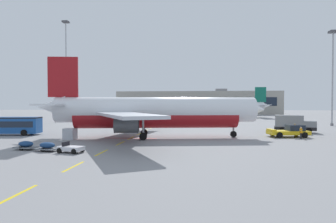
{
  "coord_description": "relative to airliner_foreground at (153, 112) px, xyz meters",
  "views": [
    {
      "loc": [
        28.18,
        -19.87,
        5.11
      ],
      "look_at": [
        23.24,
        26.25,
        3.95
      ],
      "focal_mm": 30.4,
      "sensor_mm": 36.0,
      "label": 1
    }
  ],
  "objects": [
    {
      "name": "airliner_foreground",
      "position": [
        0.0,
        0.0,
        0.0
      ],
      "size": [
        34.75,
        34.17,
        12.2
      ],
      "color": "white",
      "rests_on": "ground"
    },
    {
      "name": "pushback_tug",
      "position": [
        21.13,
        3.48,
        -3.05
      ],
      "size": [
        6.3,
        3.75,
        2.08
      ],
      "color": "yellow",
      "rests_on": "ground"
    },
    {
      "name": "ground_power_truck",
      "position": [
        24.18,
        11.24,
        -2.3
      ],
      "size": [
        7.37,
        4.04,
        3.14
      ],
      "color": "black",
      "rests_on": "ground"
    },
    {
      "name": "apron_paint_markings",
      "position": [
        -3.29,
        15.17,
        -3.95
      ],
      "size": [
        8.0,
        95.86,
        0.01
      ],
      "color": "yellow",
      "rests_on": "ground"
    },
    {
      "name": "airliner_mid_left",
      "position": [
        18.05,
        70.39,
        -0.09
      ],
      "size": [
        33.99,
        33.64,
        11.91
      ],
      "color": "white",
      "rests_on": "ground"
    },
    {
      "name": "apron_light_mast_far",
      "position": [
        38.7,
        28.87,
        10.3
      ],
      "size": [
        1.8,
        1.8,
        22.66
      ],
      "color": "slate",
      "rests_on": "ground"
    },
    {
      "name": "ground_crew_worker",
      "position": [
        22.05,
        1.13,
        -2.93
      ],
      "size": [
        0.32,
        0.7,
        1.77
      ],
      "color": "#232328",
      "rests_on": "ground"
    },
    {
      "name": "terminal_satellite",
      "position": [
        6.43,
        112.55,
        2.02
      ],
      "size": [
        84.48,
        22.08,
        13.51
      ],
      "color": "#9E998E",
      "rests_on": "ground"
    },
    {
      "name": "apron_light_mast_near",
      "position": [
        -33.36,
        40.46,
        14.56
      ],
      "size": [
        1.8,
        1.8,
        30.5
      ],
      "color": "slate",
      "rests_on": "ground"
    },
    {
      "name": "ground",
      "position": [
        18.71,
        17.08,
        -3.95
      ],
      "size": [
        400.0,
        400.0,
        0.0
      ],
      "primitive_type": "plane",
      "color": "gray"
    },
    {
      "name": "apron_shuttle_bus",
      "position": [
        -25.6,
        1.39,
        -2.2
      ],
      "size": [
        12.28,
        4.38,
        3.0
      ],
      "color": "#194C99",
      "rests_on": "ground"
    },
    {
      "name": "uld_cargo_container",
      "position": [
        -11.8,
        -3.06,
        -3.15
      ],
      "size": [
        1.68,
        1.64,
        1.6
      ],
      "color": "#B7BCC6",
      "rests_on": "ground"
    },
    {
      "name": "baggage_train",
      "position": [
        -9.5,
        -13.45,
        -3.42
      ],
      "size": [
        8.7,
        3.42,
        1.14
      ],
      "color": "silver",
      "rests_on": "ground"
    }
  ]
}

